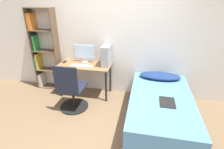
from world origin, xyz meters
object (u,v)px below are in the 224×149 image
Objects in this scene: bookshelf at (42,51)px; bed at (160,110)px; office_chair at (71,93)px; keyboard at (80,66)px; pc_tower at (106,56)px; monitor at (85,53)px.

bookshelf is 0.97× the size of bed.
bookshelf reaches higher than office_chair.
keyboard is at bearing 160.37° from bed.
pc_tower is at bearing -2.51° from bookshelf.
office_chair is (0.99, -0.76, -0.55)m from bookshelf.
bed is 1.83m from keyboard.
bookshelf reaches higher than bed.
keyboard is 0.60m from pc_tower.
keyboard is 0.88× the size of pc_tower.
pc_tower is (1.53, -0.07, 0.01)m from bookshelf.
office_chair is 2.61× the size of keyboard.
bookshelf is 1.53m from pc_tower.
monitor is (-1.65, 0.87, 0.67)m from bed.
office_chair reaches higher than keyboard.
keyboard is at bearing -13.79° from bookshelf.
bookshelf is at bearing 177.49° from pc_tower.
office_chair is 1.68m from bed.
office_chair is 2.10× the size of monitor.
monitor is 0.34m from keyboard.
bed is (2.66, -0.84, -0.66)m from bookshelf.
pc_tower reaches higher than office_chair.
monitor is at bearing 88.24° from office_chair.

